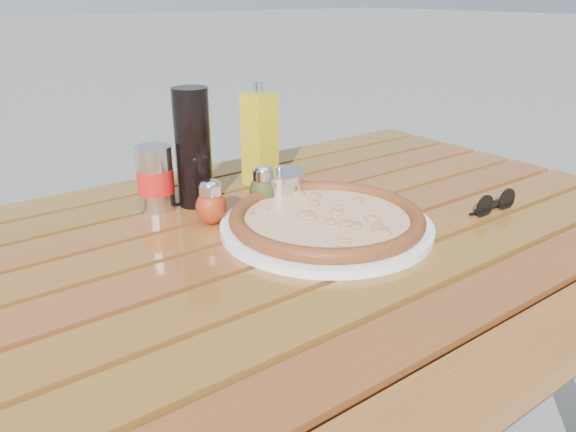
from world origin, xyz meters
TOP-DOWN VIEW (x-y plane):
  - table at (0.00, -0.00)m, footprint 1.40×0.90m
  - plate at (0.06, -0.01)m, footprint 0.37×0.37m
  - pizza at (0.06, -0.01)m, footprint 0.36×0.36m
  - pepper_shaker at (-0.08, 0.13)m, footprint 0.06×0.06m
  - oregano_shaker at (0.04, 0.15)m, footprint 0.06×0.06m
  - dark_bottle at (-0.06, 0.23)m, footprint 0.08×0.08m
  - soda_can at (-0.13, 0.25)m, footprint 0.09×0.09m
  - olive_oil_cruet at (0.11, 0.26)m, footprint 0.06×0.06m
  - parmesan_tin at (0.08, 0.15)m, footprint 0.12×0.12m
  - sunglasses at (0.36, -0.13)m, footprint 0.11×0.03m

SIDE VIEW (x-z plane):
  - table at x=0.00m, z-range 0.30..1.05m
  - plate at x=0.06m, z-range 0.75..0.76m
  - sunglasses at x=0.36m, z-range 0.74..0.79m
  - pizza at x=0.06m, z-range 0.76..0.79m
  - parmesan_tin at x=0.08m, z-range 0.74..0.82m
  - pepper_shaker at x=-0.08m, z-range 0.75..0.83m
  - oregano_shaker at x=0.04m, z-range 0.75..0.83m
  - soda_can at x=-0.13m, z-range 0.75..0.87m
  - olive_oil_cruet at x=0.11m, z-range 0.74..0.95m
  - dark_bottle at x=-0.06m, z-range 0.75..0.97m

